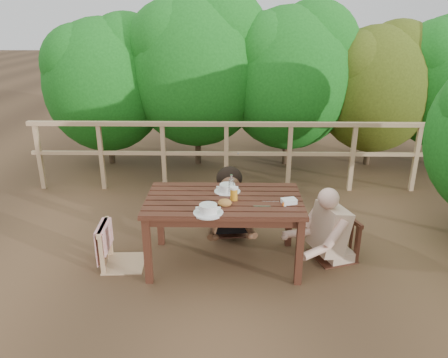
{
  "coord_description": "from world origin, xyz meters",
  "views": [
    {
      "loc": [
        0.07,
        -3.84,
        2.38
      ],
      "look_at": [
        0.0,
        0.05,
        0.9
      ],
      "focal_mm": 34.32,
      "sensor_mm": 36.0,
      "label": 1
    }
  ],
  "objects_px": {
    "woman": "(228,179)",
    "beer_glass": "(234,194)",
    "table": "(224,231)",
    "chair_far": "(228,199)",
    "chair_left": "(121,227)",
    "soup_near": "(208,209)",
    "diner_right": "(341,200)",
    "butter_tub": "(289,202)",
    "chair_right": "(336,222)",
    "soup_far": "(227,188)",
    "bottle": "(231,186)",
    "bread_roll": "(225,203)"
  },
  "relations": [
    {
      "from": "beer_glass",
      "to": "butter_tub",
      "type": "height_order",
      "value": "beer_glass"
    },
    {
      "from": "soup_near",
      "to": "bread_roll",
      "type": "relative_size",
      "value": 2.08
    },
    {
      "from": "diner_right",
      "to": "bottle",
      "type": "xyz_separation_m",
      "value": [
        -1.1,
        -0.05,
        0.17
      ]
    },
    {
      "from": "bread_roll",
      "to": "chair_left",
      "type": "bearing_deg",
      "value": 173.81
    },
    {
      "from": "diner_right",
      "to": "soup_near",
      "type": "relative_size",
      "value": 4.77
    },
    {
      "from": "soup_far",
      "to": "beer_glass",
      "type": "xyz_separation_m",
      "value": [
        0.06,
        -0.22,
        0.03
      ]
    },
    {
      "from": "soup_far",
      "to": "bottle",
      "type": "xyz_separation_m",
      "value": [
        0.04,
        -0.11,
        0.07
      ]
    },
    {
      "from": "chair_left",
      "to": "chair_far",
      "type": "distance_m",
      "value": 1.29
    },
    {
      "from": "soup_far",
      "to": "beer_glass",
      "type": "relative_size",
      "value": 1.83
    },
    {
      "from": "chair_right",
      "to": "soup_far",
      "type": "bearing_deg",
      "value": -111.34
    },
    {
      "from": "soup_near",
      "to": "soup_far",
      "type": "bearing_deg",
      "value": 71.74
    },
    {
      "from": "chair_far",
      "to": "chair_left",
      "type": "bearing_deg",
      "value": -150.03
    },
    {
      "from": "diner_right",
      "to": "bread_roll",
      "type": "relative_size",
      "value": 9.94
    },
    {
      "from": "chair_right",
      "to": "bread_roll",
      "type": "relative_size",
      "value": 6.29
    },
    {
      "from": "diner_right",
      "to": "beer_glass",
      "type": "relative_size",
      "value": 8.96
    },
    {
      "from": "butter_tub",
      "to": "chair_right",
      "type": "bearing_deg",
      "value": 8.95
    },
    {
      "from": "chair_left",
      "to": "woman",
      "type": "height_order",
      "value": "woman"
    },
    {
      "from": "diner_right",
      "to": "soup_far",
      "type": "height_order",
      "value": "diner_right"
    },
    {
      "from": "chair_far",
      "to": "butter_tub",
      "type": "xyz_separation_m",
      "value": [
        0.58,
        -0.81,
        0.33
      ]
    },
    {
      "from": "table",
      "to": "soup_far",
      "type": "height_order",
      "value": "soup_far"
    },
    {
      "from": "chair_right",
      "to": "woman",
      "type": "relative_size",
      "value": 0.64
    },
    {
      "from": "bottle",
      "to": "chair_far",
      "type": "bearing_deg",
      "value": 93.41
    },
    {
      "from": "woman",
      "to": "diner_right",
      "type": "xyz_separation_m",
      "value": [
        1.14,
        -0.59,
        0.01
      ]
    },
    {
      "from": "bottle",
      "to": "bread_roll",
      "type": "bearing_deg",
      "value": -104.37
    },
    {
      "from": "table",
      "to": "chair_far",
      "type": "bearing_deg",
      "value": 87.08
    },
    {
      "from": "chair_right",
      "to": "diner_right",
      "type": "xyz_separation_m",
      "value": [
        0.03,
        0.0,
        0.24
      ]
    },
    {
      "from": "chair_left",
      "to": "soup_near",
      "type": "distance_m",
      "value": 0.98
    },
    {
      "from": "diner_right",
      "to": "butter_tub",
      "type": "bearing_deg",
      "value": 94.82
    },
    {
      "from": "diner_right",
      "to": "table",
      "type": "bearing_deg",
      "value": 77.6
    },
    {
      "from": "bread_roll",
      "to": "butter_tub",
      "type": "distance_m",
      "value": 0.61
    },
    {
      "from": "soup_near",
      "to": "chair_right",
      "type": "bearing_deg",
      "value": 19.36
    },
    {
      "from": "soup_far",
      "to": "bottle",
      "type": "height_order",
      "value": "bottle"
    },
    {
      "from": "woman",
      "to": "beer_glass",
      "type": "xyz_separation_m",
      "value": [
        0.06,
        -0.75,
        0.13
      ]
    },
    {
      "from": "woman",
      "to": "beer_glass",
      "type": "bearing_deg",
      "value": 89.2
    },
    {
      "from": "chair_left",
      "to": "woman",
      "type": "xyz_separation_m",
      "value": [
        1.06,
        0.77,
        0.23
      ]
    },
    {
      "from": "chair_right",
      "to": "bottle",
      "type": "xyz_separation_m",
      "value": [
        -1.07,
        -0.05,
        0.41
      ]
    },
    {
      "from": "diner_right",
      "to": "bottle",
      "type": "distance_m",
      "value": 1.11
    },
    {
      "from": "chair_left",
      "to": "woman",
      "type": "relative_size",
      "value": 0.65
    },
    {
      "from": "soup_far",
      "to": "butter_tub",
      "type": "distance_m",
      "value": 0.66
    },
    {
      "from": "chair_right",
      "to": "soup_near",
      "type": "xyz_separation_m",
      "value": [
        -1.28,
        -0.45,
        0.34
      ]
    },
    {
      "from": "woman",
      "to": "beer_glass",
      "type": "height_order",
      "value": "woman"
    },
    {
      "from": "woman",
      "to": "soup_far",
      "type": "height_order",
      "value": "woman"
    },
    {
      "from": "table",
      "to": "woman",
      "type": "relative_size",
      "value": 1.18
    },
    {
      "from": "chair_right",
      "to": "diner_right",
      "type": "height_order",
      "value": "diner_right"
    },
    {
      "from": "chair_far",
      "to": "soup_far",
      "type": "height_order",
      "value": "chair_far"
    },
    {
      "from": "chair_far",
      "to": "beer_glass",
      "type": "xyz_separation_m",
      "value": [
        0.06,
        -0.73,
        0.37
      ]
    },
    {
      "from": "woman",
      "to": "butter_tub",
      "type": "bearing_deg",
      "value": 119.8
    },
    {
      "from": "table",
      "to": "beer_glass",
      "type": "distance_m",
      "value": 0.44
    },
    {
      "from": "woman",
      "to": "bread_roll",
      "type": "height_order",
      "value": "woman"
    },
    {
      "from": "chair_far",
      "to": "beer_glass",
      "type": "distance_m",
      "value": 0.82
    }
  ]
}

